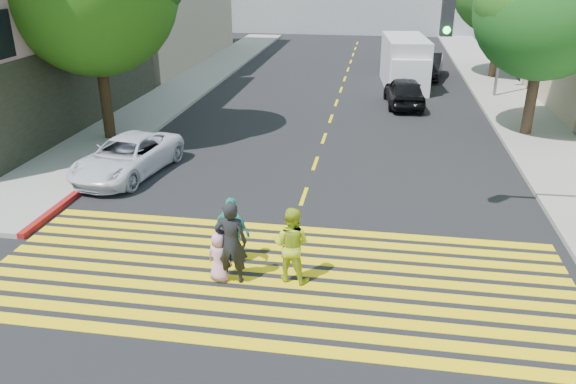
% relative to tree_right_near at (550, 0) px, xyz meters
% --- Properties ---
extents(ground, '(120.00, 120.00, 0.00)m').
position_rel_tree_right_near_xyz_m(ground, '(-8.14, -13.64, -5.30)').
color(ground, black).
extents(sidewalk_left, '(3.00, 40.00, 0.15)m').
position_rel_tree_right_near_xyz_m(sidewalk_left, '(-16.64, 8.36, -5.23)').
color(sidewalk_left, gray).
rests_on(sidewalk_left, ground).
extents(sidewalk_right, '(3.00, 60.00, 0.15)m').
position_rel_tree_right_near_xyz_m(sidewalk_right, '(0.36, 1.36, -5.23)').
color(sidewalk_right, gray).
rests_on(sidewalk_right, ground).
extents(curb_red, '(0.20, 8.00, 0.16)m').
position_rel_tree_right_near_xyz_m(curb_red, '(-15.04, -7.64, -5.22)').
color(curb_red, maroon).
rests_on(curb_red, ground).
extents(crosswalk, '(13.40, 5.30, 0.01)m').
position_rel_tree_right_near_xyz_m(crosswalk, '(-8.14, -12.37, -5.30)').
color(crosswalk, yellow).
rests_on(crosswalk, ground).
extents(lane_line, '(0.12, 34.40, 0.01)m').
position_rel_tree_right_near_xyz_m(lane_line, '(-8.14, 8.86, -5.30)').
color(lane_line, yellow).
rests_on(lane_line, ground).
extents(tree_right_near, '(6.55, 6.34, 7.84)m').
position_rel_tree_right_near_xyz_m(tree_right_near, '(0.00, 0.00, 0.00)').
color(tree_right_near, black).
rests_on(tree_right_near, ground).
extents(pedestrian_man, '(0.76, 0.54, 1.97)m').
position_rel_tree_right_near_xyz_m(pedestrian_man, '(-9.08, -12.70, -4.32)').
color(pedestrian_man, black).
rests_on(pedestrian_man, ground).
extents(pedestrian_woman, '(0.98, 0.82, 1.79)m').
position_rel_tree_right_near_xyz_m(pedestrian_woman, '(-7.78, -12.41, -4.41)').
color(pedestrian_woman, '#ACC022').
rests_on(pedestrian_woman, ground).
extents(pedestrian_child, '(0.66, 0.51, 1.19)m').
position_rel_tree_right_near_xyz_m(pedestrian_child, '(-9.37, -12.70, -4.71)').
color(pedestrian_child, '#D892BC').
rests_on(pedestrian_child, ground).
extents(pedestrian_extra, '(1.06, 0.74, 1.67)m').
position_rel_tree_right_near_xyz_m(pedestrian_extra, '(-9.28, -11.85, -4.47)').
color(pedestrian_extra, teal).
rests_on(pedestrian_extra, ground).
extents(white_sedan, '(2.77, 4.84, 1.27)m').
position_rel_tree_right_near_xyz_m(white_sedan, '(-14.23, -6.72, -4.67)').
color(white_sedan, silver).
rests_on(white_sedan, ground).
extents(dark_car_near, '(2.09, 4.33, 1.43)m').
position_rel_tree_right_near_xyz_m(dark_car_near, '(-4.85, 4.29, -4.59)').
color(dark_car_near, black).
rests_on(dark_car_near, ground).
extents(silver_car, '(2.64, 4.91, 1.35)m').
position_rel_tree_right_near_xyz_m(silver_car, '(-4.63, 17.55, -4.63)').
color(silver_car, gray).
rests_on(silver_car, ground).
extents(dark_car_parked, '(2.09, 4.52, 1.44)m').
position_rel_tree_right_near_xyz_m(dark_car_parked, '(-3.26, 11.56, -4.58)').
color(dark_car_parked, black).
rests_on(dark_car_parked, ground).
extents(white_van, '(2.65, 5.86, 2.68)m').
position_rel_tree_right_near_xyz_m(white_van, '(-4.74, 8.70, -4.03)').
color(white_van, '#BBB8C5').
rests_on(white_van, ground).
extents(traffic_signal, '(4.42, 0.41, 6.49)m').
position_rel_tree_right_near_xyz_m(traffic_signal, '(-1.67, -9.08, -1.10)').
color(traffic_signal, black).
rests_on(traffic_signal, ground).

